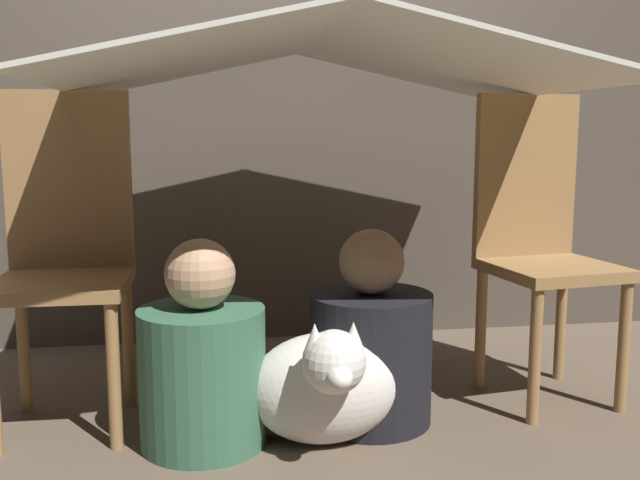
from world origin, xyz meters
name	(u,v)px	position (x,y,z in m)	size (l,w,h in m)	color
ground_plane	(326,427)	(0.00, 0.00, 0.00)	(8.80, 8.80, 0.00)	brown
wall_back	(287,34)	(0.00, 0.97, 1.25)	(7.00, 0.05, 2.50)	#4C4238
chair_left	(66,248)	(-0.74, 0.19, 0.52)	(0.38, 0.38, 0.98)	olive
chair_right	(539,236)	(0.73, 0.18, 0.52)	(0.42, 0.42, 0.98)	olive
sheet_canopy	(320,59)	(0.00, 0.11, 1.07)	(1.49, 1.13, 0.17)	silver
person_front	(202,363)	(-0.35, -0.05, 0.23)	(0.35, 0.35, 0.58)	#38664C
person_second	(371,346)	(0.14, 0.03, 0.23)	(0.36, 0.36, 0.58)	black
dog	(325,384)	(-0.02, -0.12, 0.18)	(0.42, 0.39, 0.39)	silver
floor_cushion	(261,398)	(-0.18, 0.13, 0.05)	(0.42, 0.33, 0.10)	#CC664C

